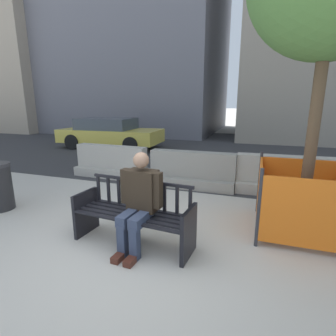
{
  "coord_description": "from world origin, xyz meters",
  "views": [
    {
      "loc": [
        1.57,
        -2.72,
        1.93
      ],
      "look_at": [
        0.02,
        1.78,
        0.75
      ],
      "focal_mm": 28.0,
      "sensor_mm": 36.0,
      "label": 1
    }
  ],
  "objects_px": {
    "jersey_barrier_left": "(112,164)",
    "jersey_barrier_right": "(283,178)",
    "seated_person": "(139,200)",
    "construction_fence": "(304,198)",
    "jersey_barrier_centre": "(192,172)",
    "street_bench": "(134,217)",
    "car_taxi_near": "(110,133)"
  },
  "relations": [
    {
      "from": "jersey_barrier_right",
      "to": "car_taxi_near",
      "type": "distance_m",
      "value": 7.95
    },
    {
      "from": "seated_person",
      "to": "jersey_barrier_centre",
      "type": "bearing_deg",
      "value": 89.57
    },
    {
      "from": "seated_person",
      "to": "street_bench",
      "type": "bearing_deg",
      "value": 151.22
    },
    {
      "from": "jersey_barrier_left",
      "to": "jersey_barrier_right",
      "type": "xyz_separation_m",
      "value": [
        4.26,
        0.0,
        0.0
      ]
    },
    {
      "from": "car_taxi_near",
      "to": "street_bench",
      "type": "bearing_deg",
      "value": -56.75
    },
    {
      "from": "jersey_barrier_centre",
      "to": "car_taxi_near",
      "type": "xyz_separation_m",
      "value": [
        -4.79,
        4.28,
        0.32
      ]
    },
    {
      "from": "construction_fence",
      "to": "jersey_barrier_centre",
      "type": "bearing_deg",
      "value": 141.46
    },
    {
      "from": "street_bench",
      "to": "jersey_barrier_left",
      "type": "height_order",
      "value": "street_bench"
    },
    {
      "from": "street_bench",
      "to": "construction_fence",
      "type": "height_order",
      "value": "construction_fence"
    },
    {
      "from": "jersey_barrier_centre",
      "to": "jersey_barrier_right",
      "type": "distance_m",
      "value": 2.01
    },
    {
      "from": "seated_person",
      "to": "jersey_barrier_right",
      "type": "xyz_separation_m",
      "value": [
        2.02,
        3.03,
        -0.35
      ]
    },
    {
      "from": "seated_person",
      "to": "car_taxi_near",
      "type": "distance_m",
      "value": 8.6
    },
    {
      "from": "construction_fence",
      "to": "street_bench",
      "type": "bearing_deg",
      "value": -153.94
    },
    {
      "from": "jersey_barrier_right",
      "to": "seated_person",
      "type": "bearing_deg",
      "value": -123.66
    },
    {
      "from": "jersey_barrier_centre",
      "to": "car_taxi_near",
      "type": "relative_size",
      "value": 0.45
    },
    {
      "from": "street_bench",
      "to": "car_taxi_near",
      "type": "relative_size",
      "value": 0.39
    },
    {
      "from": "street_bench",
      "to": "jersey_barrier_right",
      "type": "relative_size",
      "value": 0.85
    },
    {
      "from": "jersey_barrier_right",
      "to": "street_bench",
      "type": "bearing_deg",
      "value": -125.84
    },
    {
      "from": "jersey_barrier_right",
      "to": "jersey_barrier_centre",
      "type": "bearing_deg",
      "value": -175.35
    },
    {
      "from": "jersey_barrier_left",
      "to": "car_taxi_near",
      "type": "bearing_deg",
      "value": 121.49
    },
    {
      "from": "jersey_barrier_right",
      "to": "jersey_barrier_left",
      "type": "bearing_deg",
      "value": -179.95
    },
    {
      "from": "seated_person",
      "to": "construction_fence",
      "type": "distance_m",
      "value": 2.45
    },
    {
      "from": "jersey_barrier_left",
      "to": "seated_person",
      "type": "bearing_deg",
      "value": -53.5
    },
    {
      "from": "seated_person",
      "to": "jersey_barrier_centre",
      "type": "xyz_separation_m",
      "value": [
        0.02,
        2.87,
        -0.35
      ]
    },
    {
      "from": "jersey_barrier_centre",
      "to": "jersey_barrier_left",
      "type": "height_order",
      "value": "same"
    },
    {
      "from": "street_bench",
      "to": "construction_fence",
      "type": "xyz_separation_m",
      "value": [
        2.27,
        1.11,
        0.16
      ]
    },
    {
      "from": "jersey_barrier_right",
      "to": "construction_fence",
      "type": "height_order",
      "value": "construction_fence"
    },
    {
      "from": "street_bench",
      "to": "jersey_barrier_centre",
      "type": "distance_m",
      "value": 2.81
    },
    {
      "from": "construction_fence",
      "to": "jersey_barrier_left",
      "type": "bearing_deg",
      "value": 157.12
    },
    {
      "from": "jersey_barrier_left",
      "to": "construction_fence",
      "type": "relative_size",
      "value": 1.53
    },
    {
      "from": "jersey_barrier_centre",
      "to": "jersey_barrier_right",
      "type": "bearing_deg",
      "value": 4.65
    },
    {
      "from": "seated_person",
      "to": "jersey_barrier_right",
      "type": "distance_m",
      "value": 3.66
    }
  ]
}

